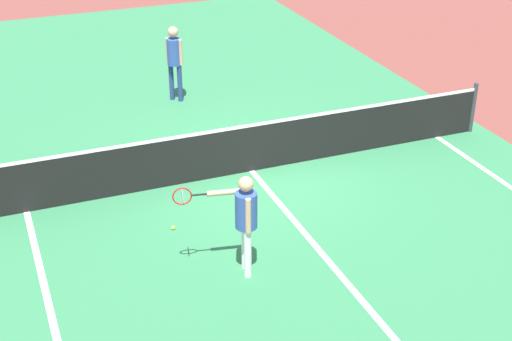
% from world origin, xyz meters
% --- Properties ---
extents(ground_plane, '(60.00, 60.00, 0.00)m').
position_xyz_m(ground_plane, '(0.00, 0.00, 0.00)').
color(ground_plane, brown).
extents(court_surface_inbounds, '(10.62, 24.40, 0.00)m').
position_xyz_m(court_surface_inbounds, '(0.00, 0.00, 0.00)').
color(court_surface_inbounds, '#2D7247').
rests_on(court_surface_inbounds, ground_plane).
extents(line_center_service, '(0.10, 6.40, 0.01)m').
position_xyz_m(line_center_service, '(0.00, -3.20, 0.00)').
color(line_center_service, white).
rests_on(line_center_service, ground_plane).
extents(net, '(9.93, 0.09, 1.07)m').
position_xyz_m(net, '(0.00, 0.00, 0.49)').
color(net, '#33383D').
rests_on(net, ground_plane).
extents(player_near, '(1.14, 0.67, 1.60)m').
position_xyz_m(player_near, '(-1.29, -3.00, 0.99)').
color(player_near, white).
rests_on(player_near, ground_plane).
extents(player_far, '(0.32, 0.33, 1.73)m').
position_xyz_m(player_far, '(-0.32, 3.95, 1.07)').
color(player_far, navy).
rests_on(player_far, ground_plane).
extents(tennis_ball_near_net, '(0.07, 0.07, 0.07)m').
position_xyz_m(tennis_ball_near_net, '(-1.95, -1.46, 0.03)').
color(tennis_ball_near_net, '#CCE033').
rests_on(tennis_ball_near_net, ground_plane).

